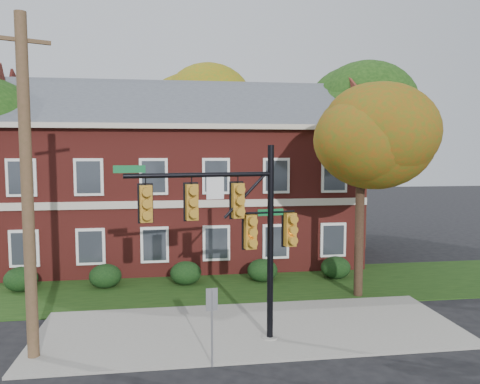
{
  "coord_description": "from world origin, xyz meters",
  "views": [
    {
      "loc": [
        -2.51,
        -13.98,
        5.98
      ],
      "look_at": [
        -0.07,
        3.0,
        4.47
      ],
      "focal_mm": 35.0,
      "sensor_mm": 36.0,
      "label": 1
    }
  ],
  "objects": [
    {
      "name": "hedge_far_left",
      "position": [
        -9.0,
        6.7,
        0.53
      ],
      "size": [
        1.4,
        1.26,
        1.05
      ],
      "primitive_type": "ellipsoid",
      "color": "black",
      "rests_on": "ground"
    },
    {
      "name": "grass_strip",
      "position": [
        0.0,
        6.0,
        0.02
      ],
      "size": [
        30.0,
        6.0,
        0.04
      ],
      "primitive_type": "cube",
      "color": "#193811",
      "rests_on": "ground"
    },
    {
      "name": "tree_near_right",
      "position": [
        5.22,
        3.87,
        6.67
      ],
      "size": [
        4.5,
        4.25,
        8.58
      ],
      "color": "black",
      "rests_on": "ground"
    },
    {
      "name": "apartment_building",
      "position": [
        -2.0,
        11.95,
        4.99
      ],
      "size": [
        18.8,
        8.8,
        9.74
      ],
      "color": "maroon",
      "rests_on": "ground"
    },
    {
      "name": "traffic_signal",
      "position": [
        -0.64,
        -0.15,
        3.82
      ],
      "size": [
        5.47,
        1.07,
        6.16
      ],
      "rotation": [
        0.0,
        0.0,
        0.17
      ],
      "color": "gray",
      "rests_on": "ground"
    },
    {
      "name": "sidewalk",
      "position": [
        0.0,
        1.0,
        0.04
      ],
      "size": [
        14.0,
        5.0,
        0.08
      ],
      "primitive_type": "cube",
      "color": "gray",
      "rests_on": "ground"
    },
    {
      "name": "hedge_far_right",
      "position": [
        5.0,
        6.7,
        0.53
      ],
      "size": [
        1.4,
        1.26,
        1.05
      ],
      "primitive_type": "ellipsoid",
      "color": "black",
      "rests_on": "ground"
    },
    {
      "name": "tree_right_rear",
      "position": [
        9.31,
        12.81,
        8.12
      ],
      "size": [
        6.3,
        5.95,
        10.62
      ],
      "color": "black",
      "rests_on": "ground"
    },
    {
      "name": "hedge_center",
      "position": [
        -2.0,
        6.7,
        0.53
      ],
      "size": [
        1.4,
        1.26,
        1.05
      ],
      "primitive_type": "ellipsoid",
      "color": "black",
      "rests_on": "ground"
    },
    {
      "name": "utility_pole",
      "position": [
        -6.55,
        -0.26,
        4.94
      ],
      "size": [
        1.44,
        0.69,
        9.75
      ],
      "rotation": [
        0.0,
        0.0,
        0.4
      ],
      "color": "#503F25",
      "rests_on": "ground"
    },
    {
      "name": "hedge_right",
      "position": [
        1.5,
        6.7,
        0.53
      ],
      "size": [
        1.4,
        1.26,
        1.05
      ],
      "primitive_type": "ellipsoid",
      "color": "black",
      "rests_on": "ground"
    },
    {
      "name": "hedge_left",
      "position": [
        -5.5,
        6.7,
        0.53
      ],
      "size": [
        1.4,
        1.26,
        1.05
      ],
      "primitive_type": "ellipsoid",
      "color": "black",
      "rests_on": "ground"
    },
    {
      "name": "tree_far_rear",
      "position": [
        -0.66,
        19.79,
        8.84
      ],
      "size": [
        6.84,
        6.46,
        11.52
      ],
      "color": "black",
      "rests_on": "ground"
    },
    {
      "name": "sign_post",
      "position": [
        -1.5,
        -1.49,
        1.51
      ],
      "size": [
        0.32,
        0.06,
        2.23
      ],
      "rotation": [
        0.0,
        0.0,
        0.08
      ],
      "color": "slate",
      "rests_on": "ground"
    },
    {
      "name": "ground",
      "position": [
        0.0,
        0.0,
        0.0
      ],
      "size": [
        120.0,
        120.0,
        0.0
      ],
      "primitive_type": "plane",
      "color": "black",
      "rests_on": "ground"
    }
  ]
}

